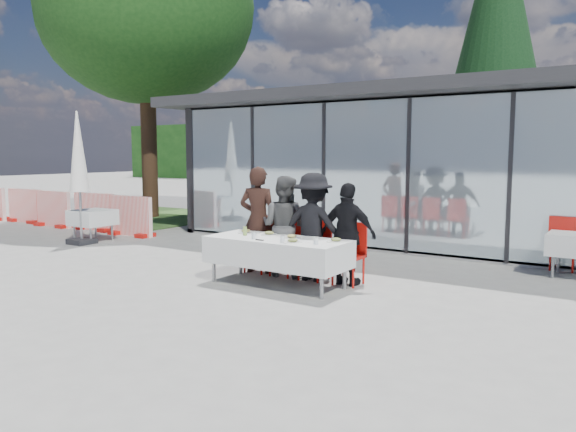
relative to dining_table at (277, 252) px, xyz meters
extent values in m
plane|color=gray|center=(-0.31, -0.39, -0.54)|extent=(90.00, 90.00, 0.00)
cube|color=gray|center=(1.69, 7.61, -0.49)|extent=(14.00, 8.00, 0.10)
cube|color=black|center=(1.69, 11.51, 1.06)|extent=(14.00, 0.20, 3.20)
cube|color=black|center=(-5.21, 7.61, 1.06)|extent=(0.20, 8.00, 3.20)
cube|color=silver|center=(1.69, 3.64, 1.06)|extent=(13.60, 0.06, 3.10)
cube|color=#2D2D30|center=(1.69, 7.21, 2.78)|extent=(14.80, 8.80, 0.24)
cube|color=#262628|center=(-5.11, 3.64, 1.06)|extent=(0.08, 0.10, 3.10)
cube|color=#262628|center=(-3.17, 3.64, 1.06)|extent=(0.08, 0.10, 3.10)
cube|color=#262628|center=(-1.23, 3.64, 1.06)|extent=(0.08, 0.10, 3.10)
cube|color=#262628|center=(0.71, 3.64, 1.06)|extent=(0.08, 0.10, 3.10)
cube|color=#262628|center=(2.66, 3.64, 1.06)|extent=(0.08, 0.10, 3.10)
cube|color=#B3110B|center=(-0.81, 6.11, -0.09)|extent=(0.45, 0.45, 0.90)
cube|color=#B3110B|center=(0.69, 6.61, -0.09)|extent=(0.45, 0.45, 0.90)
cube|color=#B3110B|center=(3.19, 6.11, -0.09)|extent=(0.45, 0.45, 0.90)
cube|color=black|center=(-30.31, 27.61, 1.66)|extent=(6.50, 2.00, 4.40)
cube|color=black|center=(-22.31, 27.61, 1.66)|extent=(6.50, 2.00, 4.40)
cube|color=black|center=(-14.31, 27.61, 1.66)|extent=(6.50, 2.00, 4.40)
cube|color=black|center=(-6.31, 27.61, 1.66)|extent=(6.50, 2.00, 4.40)
cube|color=silver|center=(0.00, 0.00, 0.00)|extent=(2.26, 0.96, 0.42)
cylinder|color=gray|center=(-1.00, -0.35, -0.18)|extent=(0.06, 0.06, 0.71)
cylinder|color=gray|center=(1.00, -0.35, -0.18)|extent=(0.06, 0.06, 0.71)
cylinder|color=gray|center=(-1.00, 0.35, -0.18)|extent=(0.06, 0.06, 0.71)
cylinder|color=gray|center=(1.00, 0.35, -0.18)|extent=(0.06, 0.06, 0.71)
imported|color=black|center=(-0.83, 0.64, 0.38)|extent=(0.83, 0.83, 1.84)
cube|color=#B3110B|center=(-0.83, 0.66, -0.09)|extent=(0.44, 0.44, 0.05)
cube|color=#B3110B|center=(-0.83, 0.86, 0.16)|extent=(0.44, 0.04, 0.55)
cylinder|color=#B3110B|center=(-1.01, 0.48, -0.32)|extent=(0.04, 0.04, 0.43)
cylinder|color=#B3110B|center=(-0.65, 0.48, -0.32)|extent=(0.04, 0.04, 0.43)
cylinder|color=#B3110B|center=(-1.01, 0.84, -0.32)|extent=(0.04, 0.04, 0.43)
cylinder|color=#B3110B|center=(-0.65, 0.84, -0.32)|extent=(0.04, 0.04, 0.43)
imported|color=#4D4D4D|center=(-0.30, 0.64, 0.31)|extent=(0.90, 0.90, 1.69)
cube|color=#B3110B|center=(-0.30, 0.66, -0.09)|extent=(0.44, 0.44, 0.05)
cube|color=#B3110B|center=(-0.30, 0.86, 0.16)|extent=(0.44, 0.04, 0.55)
cylinder|color=#B3110B|center=(-0.48, 0.48, -0.32)|extent=(0.04, 0.04, 0.43)
cylinder|color=#B3110B|center=(-0.12, 0.48, -0.32)|extent=(0.04, 0.04, 0.43)
cylinder|color=#B3110B|center=(-0.48, 0.84, -0.32)|extent=(0.04, 0.04, 0.43)
cylinder|color=#B3110B|center=(-0.12, 0.84, -0.32)|extent=(0.04, 0.04, 0.43)
imported|color=black|center=(0.27, 0.64, 0.34)|extent=(1.22, 1.22, 1.75)
cube|color=#B3110B|center=(0.27, 0.66, -0.09)|extent=(0.44, 0.44, 0.05)
cube|color=#B3110B|center=(0.27, 0.86, 0.16)|extent=(0.44, 0.04, 0.55)
cylinder|color=#B3110B|center=(0.09, 0.48, -0.32)|extent=(0.04, 0.04, 0.43)
cylinder|color=#B3110B|center=(0.45, 0.48, -0.32)|extent=(0.04, 0.04, 0.43)
cylinder|color=#B3110B|center=(0.09, 0.84, -0.32)|extent=(0.04, 0.04, 0.43)
cylinder|color=#B3110B|center=(0.45, 0.84, -0.32)|extent=(0.04, 0.04, 0.43)
imported|color=black|center=(0.90, 0.64, 0.27)|extent=(0.97, 0.97, 1.61)
cube|color=#B3110B|center=(0.90, 0.66, -0.09)|extent=(0.44, 0.44, 0.05)
cube|color=#B3110B|center=(0.90, 0.86, 0.16)|extent=(0.44, 0.04, 0.55)
cylinder|color=#B3110B|center=(0.72, 0.48, -0.32)|extent=(0.04, 0.04, 0.43)
cylinder|color=#B3110B|center=(1.08, 0.48, -0.32)|extent=(0.04, 0.04, 0.43)
cylinder|color=#B3110B|center=(0.72, 0.84, -0.32)|extent=(0.04, 0.04, 0.43)
cylinder|color=#B3110B|center=(1.08, 0.84, -0.32)|extent=(0.04, 0.04, 0.43)
cylinder|color=white|center=(-0.75, 0.18, 0.22)|extent=(0.28, 0.28, 0.01)
ellipsoid|color=tan|center=(-0.75, 0.18, 0.25)|extent=(0.15, 0.15, 0.05)
cylinder|color=white|center=(-0.29, 0.19, 0.22)|extent=(0.28, 0.28, 0.01)
ellipsoid|color=#466827|center=(-0.29, 0.19, 0.25)|extent=(0.15, 0.15, 0.05)
cylinder|color=white|center=(0.21, 0.09, 0.22)|extent=(0.28, 0.28, 0.01)
ellipsoid|color=tan|center=(0.21, 0.09, 0.25)|extent=(0.15, 0.15, 0.05)
cylinder|color=white|center=(0.95, 0.16, 0.22)|extent=(0.28, 0.28, 0.01)
ellipsoid|color=#466827|center=(0.95, 0.16, 0.25)|extent=(0.15, 0.15, 0.05)
cylinder|color=white|center=(0.45, -0.26, 0.22)|extent=(0.28, 0.28, 0.01)
ellipsoid|color=#466827|center=(0.45, -0.26, 0.25)|extent=(0.15, 0.15, 0.05)
cylinder|color=#83A745|center=(-0.60, -0.04, 0.28)|extent=(0.06, 0.06, 0.14)
cylinder|color=silver|center=(-0.27, -0.25, 0.26)|extent=(0.07, 0.07, 0.10)
cylinder|color=silver|center=(0.81, -0.18, 0.26)|extent=(0.07, 0.07, 0.10)
cylinder|color=silver|center=(0.31, -0.31, 0.26)|extent=(0.07, 0.07, 0.10)
cube|color=black|center=(-0.09, -0.33, 0.22)|extent=(0.14, 0.03, 0.01)
cube|color=silver|center=(-6.16, 1.32, 0.02)|extent=(0.86, 0.86, 0.36)
cylinder|color=gray|center=(-6.46, 1.02, -0.18)|extent=(0.05, 0.05, 0.72)
cylinder|color=gray|center=(-5.86, 1.02, -0.18)|extent=(0.05, 0.05, 0.72)
cylinder|color=gray|center=(-6.46, 1.62, -0.18)|extent=(0.05, 0.05, 0.72)
cylinder|color=gray|center=(-5.86, 1.62, -0.18)|extent=(0.05, 0.05, 0.72)
cube|color=silver|center=(3.83, 3.22, 0.02)|extent=(0.86, 0.86, 0.36)
cylinder|color=gray|center=(3.53, 2.92, -0.18)|extent=(0.05, 0.05, 0.72)
cylinder|color=gray|center=(3.53, 3.52, -0.18)|extent=(0.05, 0.05, 0.72)
cube|color=#B3110B|center=(3.58, 3.74, -0.09)|extent=(0.46, 0.46, 0.05)
cube|color=#B3110B|center=(3.57, 3.54, 0.16)|extent=(0.44, 0.06, 0.55)
cylinder|color=#B3110B|center=(3.40, 3.56, -0.32)|extent=(0.04, 0.04, 0.43)
cylinder|color=#B3110B|center=(3.76, 3.56, -0.32)|extent=(0.04, 0.04, 0.43)
cylinder|color=#B3110B|center=(3.40, 3.92, -0.32)|extent=(0.04, 0.04, 0.43)
cylinder|color=#B3110B|center=(3.76, 3.92, -0.32)|extent=(0.04, 0.04, 0.43)
cube|color=black|center=(-6.02, 0.89, -0.48)|extent=(0.50, 0.50, 0.12)
cylinder|color=gray|center=(-6.02, 0.89, 0.81)|extent=(0.06, 0.06, 2.70)
cone|color=white|center=(-6.02, 0.89, 1.56)|extent=(0.44, 0.44, 1.79)
cube|color=red|center=(-6.09, 2.40, -0.04)|extent=(1.40, 0.12, 1.00)
cube|color=#B3110B|center=(-6.59, 2.40, -0.49)|extent=(0.30, 0.45, 0.10)
cube|color=#B3110B|center=(-5.59, 2.40, -0.49)|extent=(0.30, 0.45, 0.10)
cube|color=red|center=(-7.69, 2.55, -0.04)|extent=(1.40, 0.22, 1.00)
cube|color=#B3110B|center=(-8.19, 2.55, -0.49)|extent=(0.30, 0.45, 0.10)
cube|color=#B3110B|center=(-7.19, 2.55, -0.49)|extent=(0.30, 0.45, 0.10)
cube|color=red|center=(-9.29, 2.40, -0.04)|extent=(1.40, 0.12, 1.00)
cube|color=#B3110B|center=(-9.79, 2.40, -0.49)|extent=(0.30, 0.45, 0.10)
cube|color=#B3110B|center=(-8.79, 2.40, -0.49)|extent=(0.30, 0.45, 0.10)
cube|color=red|center=(-10.89, 2.55, -0.04)|extent=(1.40, 0.22, 1.00)
cube|color=#B3110B|center=(-11.39, 2.55, -0.49)|extent=(0.30, 0.45, 0.10)
cube|color=#B3110B|center=(-10.39, 2.55, -0.49)|extent=(0.30, 0.45, 0.10)
cube|color=#B3110B|center=(-11.99, 2.40, -0.49)|extent=(0.30, 0.45, 0.10)
cylinder|color=#382316|center=(-8.81, 5.61, 1.66)|extent=(0.50, 0.50, 4.40)
ellipsoid|color=black|center=(-8.81, 5.61, 5.96)|extent=(7.04, 6.40, 5.76)
cylinder|color=#382316|center=(0.19, 12.61, 0.46)|extent=(0.44, 0.44, 2.00)
cone|color=black|center=(0.19, 12.61, 5.46)|extent=(4.00, 4.00, 9.00)
cube|color=#385926|center=(-8.81, 5.61, -0.53)|extent=(5.00, 5.00, 0.02)
camera|label=1|loc=(4.87, -7.12, 1.53)|focal=35.00mm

